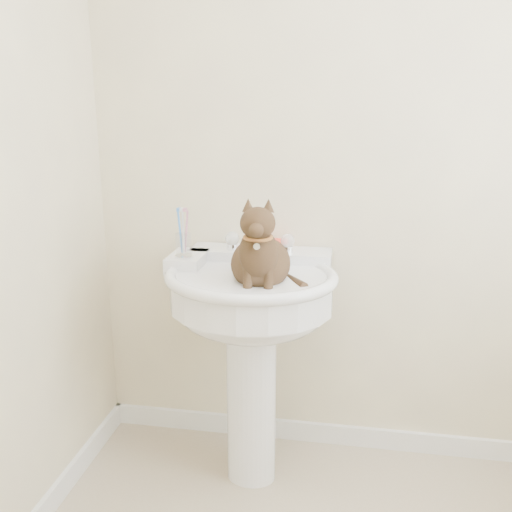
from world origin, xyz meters
The scene contains 7 objects.
wall_back centered at (0.00, 1.10, 1.25)m, with size 2.20×0.00×2.50m, color beige, non-canonical shape.
baseboard_back centered at (0.00, 1.09, 0.04)m, with size 2.20×0.02×0.09m, color white.
pedestal_sink centered at (-0.40, 0.81, 0.71)m, with size 0.65×0.64×0.90m.
faucet centered at (-0.40, 0.97, 0.94)m, with size 0.28×0.12×0.14m.
soap_bar centered at (-0.35, 1.06, 0.91)m, with size 0.09×0.06×0.03m, color #F63F2A.
toothbrush_cup centered at (-0.67, 0.85, 0.95)m, with size 0.07×0.07×0.18m.
cat centered at (-0.35, 0.73, 0.94)m, with size 0.23×0.29×0.43m.
Camera 1 is at (-0.04, -1.15, 1.48)m, focal length 40.00 mm.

